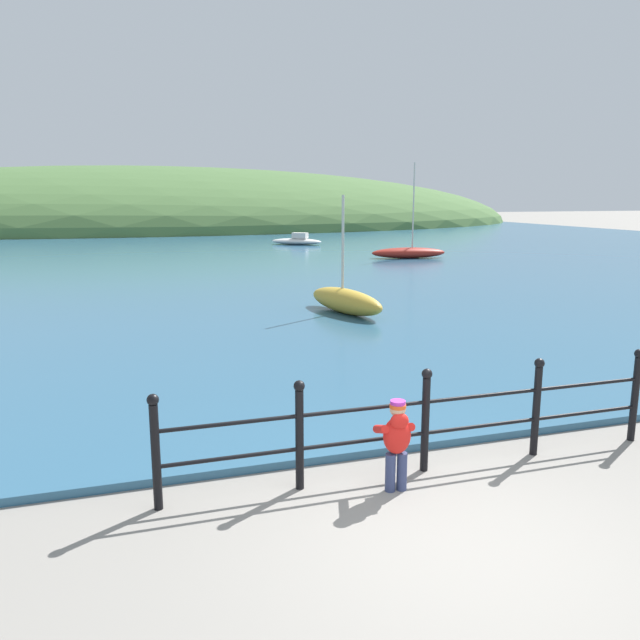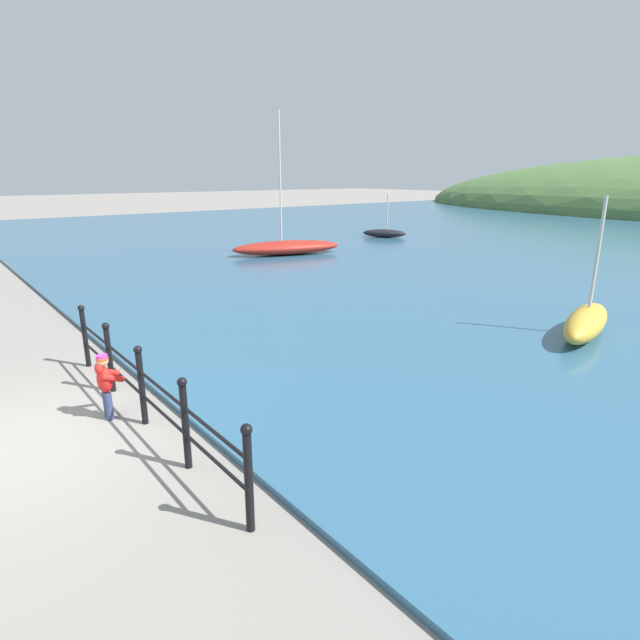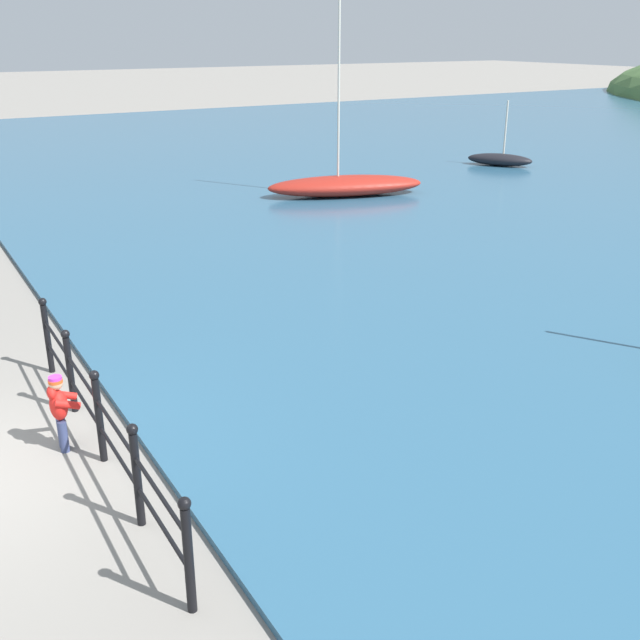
{
  "view_description": "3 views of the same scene",
  "coord_description": "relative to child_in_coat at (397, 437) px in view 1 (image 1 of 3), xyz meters",
  "views": [
    {
      "loc": [
        -2.74,
        -4.5,
        3.1
      ],
      "look_at": [
        0.12,
        4.48,
        1.21
      ],
      "focal_mm": 35.0,
      "sensor_mm": 36.0,
      "label": 1
    },
    {
      "loc": [
        7.2,
        -0.67,
        3.51
      ],
      "look_at": [
        0.76,
        4.54,
        1.11
      ],
      "focal_mm": 28.0,
      "sensor_mm": 36.0,
      "label": 2
    },
    {
      "loc": [
        8.61,
        -0.22,
        4.91
      ],
      "look_at": [
        0.23,
        4.68,
        1.16
      ],
      "focal_mm": 42.0,
      "sensor_mm": 36.0,
      "label": 3
    }
  ],
  "objects": [
    {
      "name": "boat_far_left",
      "position": [
        2.82,
        9.31,
        -0.17
      ],
      "size": [
        1.44,
        3.06,
        3.01
      ],
      "color": "gold",
      "rests_on": "water"
    },
    {
      "name": "far_hillside",
      "position": [
        0.09,
        64.63,
        -0.6
      ],
      "size": [
        83.67,
        46.02,
        12.24
      ],
      "color": "#476B38",
      "rests_on": "ground"
    },
    {
      "name": "iron_railing",
      "position": [
        0.51,
        0.35,
        0.04
      ],
      "size": [
        6.03,
        0.12,
        1.21
      ],
      "color": "black",
      "rests_on": "ground"
    },
    {
      "name": "water",
      "position": [
        0.09,
        30.85,
        -0.55
      ],
      "size": [
        80.0,
        60.0,
        0.1
      ],
      "primitive_type": "cube",
      "color": "#2D5B7A",
      "rests_on": "ground"
    },
    {
      "name": "ground_plane",
      "position": [
        0.09,
        -1.15,
        -0.6
      ],
      "size": [
        200.0,
        200.0,
        0.0
      ],
      "primitive_type": "plane",
      "color": "gray"
    },
    {
      "name": "boat_green_fishing",
      "position": [
        7.78,
        31.75,
        -0.26
      ],
      "size": [
        3.22,
        2.77,
        0.74
      ],
      "color": "silver",
      "rests_on": "water"
    },
    {
      "name": "boat_white_sailboat",
      "position": [
        10.67,
        21.94,
        -0.22
      ],
      "size": [
        3.76,
        1.56,
        4.53
      ],
      "color": "maroon",
      "rests_on": "water"
    },
    {
      "name": "child_in_coat",
      "position": [
        0.0,
        0.0,
        0.0
      ],
      "size": [
        0.4,
        0.39,
        1.0
      ],
      "color": "navy",
      "rests_on": "ground"
    }
  ]
}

